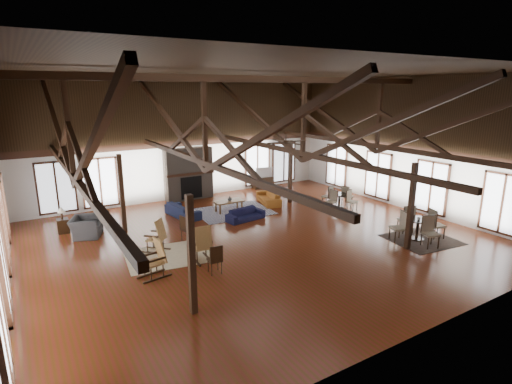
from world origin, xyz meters
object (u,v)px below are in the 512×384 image
armchair (86,227)px  tv_console (263,182)px  sofa_navy_left (183,210)px  sofa_navy_front (245,214)px  cafe_table_far (339,198)px  cafe_table_near (418,225)px  coffee_table (229,202)px  sofa_orange (269,197)px

armchair → tv_console: (9.86, 3.12, -0.07)m
sofa_navy_left → tv_console: bearing=-73.8°
sofa_navy_front → tv_console: tv_console is taller
cafe_table_far → tv_console: 5.33m
armchair → cafe_table_far: (10.81, -2.12, 0.09)m
cafe_table_near → cafe_table_far: 4.60m
coffee_table → sofa_orange: bearing=6.3°
sofa_navy_left → armchair: bearing=87.3°
sofa_navy_front → sofa_orange: 2.85m
sofa_navy_front → cafe_table_far: bearing=-16.7°
cafe_table_near → tv_console: (-0.59, 9.82, -0.24)m
sofa_orange → armchair: bearing=-71.2°
armchair → tv_console: bearing=-51.1°
sofa_navy_left → coffee_table: size_ratio=1.49×
coffee_table → armchair: bearing=-179.3°
sofa_navy_front → coffee_table: (-0.03, 1.47, 0.20)m
sofa_orange → cafe_table_near: size_ratio=0.92×
sofa_navy_front → cafe_table_far: (4.68, -0.69, 0.22)m
sofa_navy_left → cafe_table_near: (6.43, -7.11, 0.26)m
cafe_table_near → coffee_table: bearing=122.8°
sofa_navy_front → sofa_orange: sofa_orange is taller
sofa_navy_left → tv_console: size_ratio=1.61×
sofa_navy_front → tv_console: (3.73, 4.55, 0.06)m
sofa_navy_left → coffee_table: (2.08, -0.37, 0.16)m
sofa_orange → cafe_table_near: (2.04, -6.99, 0.26)m
sofa_navy_front → cafe_table_far: 4.74m
coffee_table → tv_console: tv_console is taller
sofa_orange → tv_console: bearing=169.7°
coffee_table → cafe_table_far: cafe_table_far is taller
sofa_navy_front → cafe_table_near: cafe_table_near is taller
sofa_orange → cafe_table_near: bearing=33.1°
sofa_navy_left → cafe_table_near: cafe_table_near is taller
armchair → tv_console: armchair is taller
sofa_navy_front → armchair: bearing=158.6°
cafe_table_near → sofa_navy_front: bearing=129.3°
sofa_navy_front → cafe_table_far: cafe_table_far is taller
cafe_table_near → cafe_table_far: size_ratio=1.17×
armchair → cafe_table_near: (10.45, -6.70, 0.17)m
sofa_navy_front → sofa_navy_left: 2.80m
cafe_table_far → coffee_table: bearing=155.4°
armchair → sofa_orange: bearing=-66.7°
cafe_table_far → tv_console: size_ratio=1.51×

